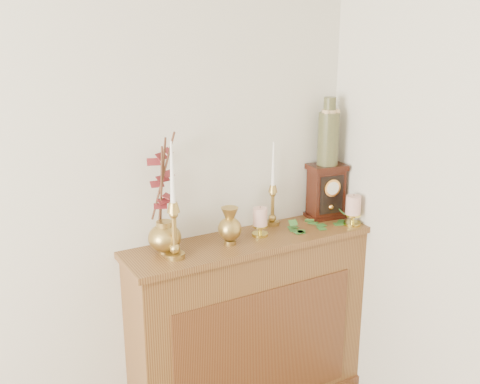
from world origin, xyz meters
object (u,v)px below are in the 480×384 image
candlestick_left (174,221)px  ginger_jar (162,197)px  bud_vase (230,226)px  ceramic_vase (328,135)px  candlestick_center (273,199)px  mantel_clock (326,192)px

candlestick_left → ginger_jar: ginger_jar is taller
candlestick_left → bud_vase: size_ratio=2.91×
ceramic_vase → bud_vase: bearing=-171.6°
candlestick_left → candlestick_center: size_ratio=1.22×
candlestick_center → mantel_clock: (0.31, -0.04, 0.00)m
candlestick_center → bud_vase: (-0.31, -0.12, -0.05)m
candlestick_left → mantel_clock: size_ratio=1.82×
ginger_jar → ceramic_vase: bearing=-0.2°
candlestick_left → mantel_clock: bearing=7.0°
candlestick_center → mantel_clock: bearing=-6.6°
candlestick_left → ceramic_vase: bearing=7.1°
mantel_clock → ginger_jar: bearing=-172.6°
candlestick_left → bud_vase: 0.29m
ginger_jar → mantel_clock: bearing=-0.3°
ceramic_vase → candlestick_center: bearing=173.9°
candlestick_left → bud_vase: (0.28, 0.02, -0.08)m
candlestick_left → bud_vase: candlestick_left is taller
candlestick_center → ginger_jar: 0.61m
candlestick_left → candlestick_center: (0.59, 0.15, -0.03)m
candlestick_left → ginger_jar: (-0.00, 0.12, 0.08)m
candlestick_left → candlestick_center: 0.61m
candlestick_center → ceramic_vase: size_ratio=1.23×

